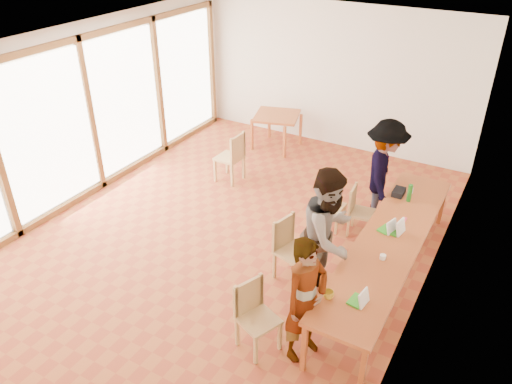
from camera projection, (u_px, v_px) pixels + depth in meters
ground at (235, 231)px, 8.16m from camera, size 8.00×8.00×0.00m
wall_back at (335, 77)px, 10.41m from camera, size 6.00×0.10×3.00m
wall_right at (440, 199)px, 6.12m from camera, size 0.10×8.00×3.00m
window_wall at (89, 111)px, 8.68m from camera, size 0.10×8.00×3.00m
ceiling at (230, 44)px, 6.65m from camera, size 6.00×8.00×0.04m
communal_table at (390, 242)px, 6.70m from camera, size 0.80×4.00×0.75m
side_table at (277, 118)px, 10.63m from camera, size 0.90×0.90×0.75m
chair_near at (253, 308)px, 5.82m from camera, size 0.55×0.55×0.48m
chair_mid at (288, 242)px, 6.93m from camera, size 0.52×0.52×0.49m
chair_far at (327, 199)px, 8.06m from camera, size 0.39×0.39×0.43m
chair_empty at (357, 206)px, 7.87m from camera, size 0.42×0.42×0.44m
chair_spare at (233, 153)px, 9.32m from camera, size 0.48×0.48×0.52m
person_near at (306, 300)px, 5.57m from camera, size 0.57×0.69×1.61m
person_mid at (328, 236)px, 6.37m from camera, size 0.86×1.03×1.92m
person_far at (384, 173)px, 7.99m from camera, size 0.96×1.30×1.79m
laptop_near at (360, 299)px, 5.58m from camera, size 0.22×0.24×0.18m
laptop_mid at (389, 228)px, 6.81m from camera, size 0.24×0.26×0.19m
laptop_far at (397, 229)px, 6.78m from camera, size 0.24×0.27×0.20m
yellow_mug at (328, 295)px, 5.65m from camera, size 0.14×0.14×0.10m
green_bottle at (410, 193)px, 7.45m from camera, size 0.07×0.07×0.28m
clear_glass at (411, 190)px, 7.71m from camera, size 0.07×0.07×0.09m
condiment_cup at (383, 257)px, 6.29m from camera, size 0.08×0.08×0.06m
pink_phone at (405, 219)px, 7.08m from camera, size 0.05×0.10×0.01m
black_pouch at (399, 192)px, 7.67m from camera, size 0.16×0.26×0.09m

